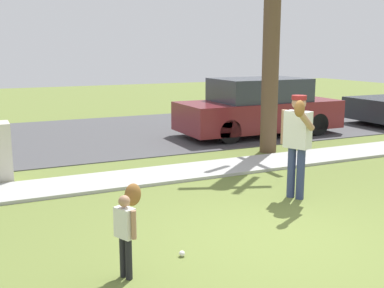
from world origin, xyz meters
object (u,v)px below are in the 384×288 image
person_child (128,219)px  baseball (182,254)px  street_tree_near (272,20)px  person_adult (297,135)px  parked_suv_maroon (259,108)px

person_child → baseball: 0.96m
baseball → street_tree_near: 7.04m
person_child → baseball: bearing=-11.1°
person_adult → parked_suv_maroon: bearing=-141.4°
person_adult → street_tree_near: 4.24m
baseball → parked_suv_maroon: parked_suv_maroon is taller
street_tree_near → parked_suv_maroon: size_ratio=1.26×
baseball → person_adult: bearing=26.0°
baseball → street_tree_near: (4.35, 4.60, 3.10)m
parked_suv_maroon → person_adult: bearing=62.9°
person_adult → street_tree_near: street_tree_near is taller
baseball → street_tree_near: bearing=46.6°
person_child → parked_suv_maroon: size_ratio=0.21×
person_adult → baseball: (-2.65, -1.29, -1.05)m
parked_suv_maroon → street_tree_near: bearing=63.0°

